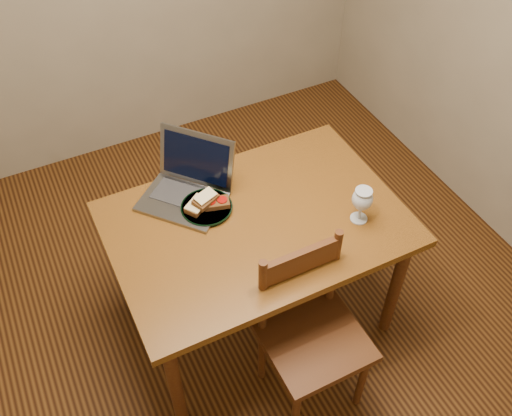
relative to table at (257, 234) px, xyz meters
name	(u,v)px	position (x,y,z in m)	size (l,w,h in m)	color
floor	(243,301)	(-0.03, 0.11, -0.66)	(3.20, 3.20, 0.02)	black
table	(257,234)	(0.00, 0.00, 0.00)	(1.30, 0.90, 0.74)	#42250B
chair	(313,330)	(0.03, -0.47, -0.16)	(0.43, 0.41, 0.46)	#3F1B0D
plate	(207,208)	(-0.17, 0.16, 0.10)	(0.24, 0.24, 0.02)	black
sandwich_cheese	(197,205)	(-0.21, 0.17, 0.12)	(0.11, 0.07, 0.04)	#381E0C
sandwich_tomato	(216,202)	(-0.13, 0.15, 0.12)	(0.11, 0.07, 0.04)	#381E0C
sandwich_top	(205,199)	(-0.17, 0.17, 0.15)	(0.11, 0.07, 0.04)	#381E0C
milk_glass	(361,205)	(0.41, -0.19, 0.18)	(0.09, 0.09, 0.18)	white
laptop	(189,181)	(-0.20, 0.30, 0.16)	(0.50, 0.50, 0.27)	slate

